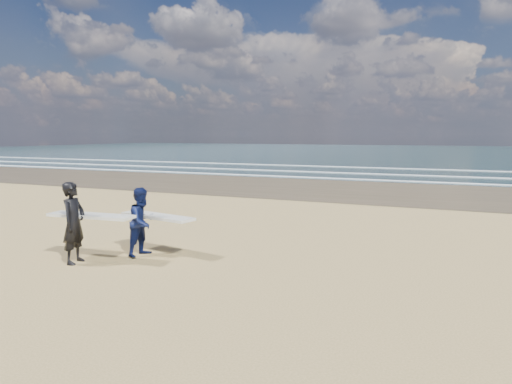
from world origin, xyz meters
The scene contains 2 objects.
surfer_near centered at (0.81, 0.30, 0.99)m, with size 2.24×1.11×1.95m.
surfer_far centered at (1.86, 1.50, 0.87)m, with size 2.26×1.28×1.73m.
Camera 1 is at (8.96, -7.74, 3.06)m, focal length 32.00 mm.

